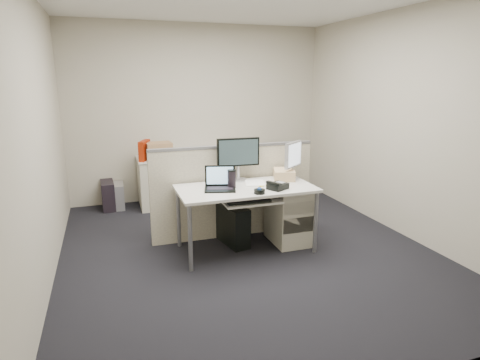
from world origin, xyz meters
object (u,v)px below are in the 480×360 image
object	(u,v)px
desk	(246,193)
desk_phone	(278,186)
laptop	(220,179)
monitor_main	(238,159)

from	to	relation	value
desk	desk_phone	size ratio (longest dim) A/B	7.52
laptop	monitor_main	bearing A→B (deg)	62.71
laptop	desk_phone	world-z (taller)	laptop
laptop	desk_phone	distance (m)	0.63
laptop	desk	bearing A→B (deg)	19.54
monitor_main	desk	bearing A→B (deg)	-90.79
desk	laptop	xyz separation A→B (m)	(-0.30, -0.02, 0.19)
desk_phone	desk	bearing A→B (deg)	121.28
desk	laptop	world-z (taller)	laptop
desk	desk_phone	world-z (taller)	desk_phone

